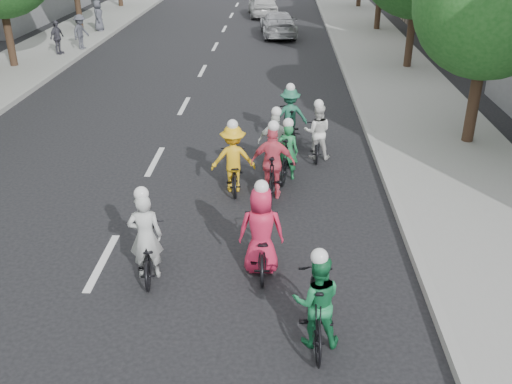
# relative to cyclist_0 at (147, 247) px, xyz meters

# --- Properties ---
(ground) EXTENTS (120.00, 120.00, 0.00)m
(ground) POSITION_rel_cyclist_0_xyz_m (-1.00, 0.33, -0.58)
(ground) COLOR black
(ground) RESTS_ON ground
(curb_left) EXTENTS (0.18, 80.00, 0.18)m
(curb_left) POSITION_rel_cyclist_0_xyz_m (-7.05, 10.33, -0.49)
(curb_left) COLOR #999993
(curb_left) RESTS_ON ground
(sidewalk_right) EXTENTS (4.00, 80.00, 0.15)m
(sidewalk_right) POSITION_rel_cyclist_0_xyz_m (7.00, 10.33, -0.51)
(sidewalk_right) COLOR gray
(sidewalk_right) RESTS_ON ground
(curb_right) EXTENTS (0.18, 80.00, 0.18)m
(curb_right) POSITION_rel_cyclist_0_xyz_m (5.05, 10.33, -0.49)
(curb_right) COLOR #999993
(curb_right) RESTS_ON ground
(tree_r_0) EXTENTS (4.00, 4.00, 5.97)m
(tree_r_0) POSITION_rel_cyclist_0_xyz_m (7.80, 6.93, 3.38)
(tree_r_0) COLOR black
(tree_r_0) RESTS_ON ground
(cyclist_0) EXTENTS (0.81, 1.72, 1.82)m
(cyclist_0) POSITION_rel_cyclist_0_xyz_m (0.00, 0.00, 0.00)
(cyclist_0) COLOR black
(cyclist_0) RESTS_ON ground
(cyclist_1) EXTENTS (0.77, 1.88, 1.70)m
(cyclist_1) POSITION_rel_cyclist_0_xyz_m (2.99, -1.70, 0.07)
(cyclist_1) COLOR black
(cyclist_1) RESTS_ON ground
(cyclist_2) EXTENTS (1.12, 1.75, 1.79)m
(cyclist_2) POSITION_rel_cyclist_0_xyz_m (1.28, 3.71, 0.08)
(cyclist_2) COLOR black
(cyclist_2) RESTS_ON ground
(cyclist_3) EXTENTS (1.05, 1.86, 1.90)m
(cyclist_3) POSITION_rel_cyclist_0_xyz_m (2.23, 3.37, 0.12)
(cyclist_3) COLOR black
(cyclist_3) RESTS_ON ground
(cyclist_4) EXTENTS (0.86, 1.83, 1.86)m
(cyclist_4) POSITION_rel_cyclist_0_xyz_m (2.07, 0.26, 0.06)
(cyclist_4) COLOR black
(cyclist_4) RESTS_ON ground
(cyclist_5) EXTENTS (0.80, 1.93, 1.60)m
(cyclist_5) POSITION_rel_cyclist_0_xyz_m (2.58, 4.49, 0.02)
(cyclist_5) COLOR black
(cyclist_5) RESTS_ON ground
(cyclist_6) EXTENTS (0.76, 1.65, 1.66)m
(cyclist_6) POSITION_rel_cyclist_0_xyz_m (3.39, 5.85, 0.00)
(cyclist_6) COLOR black
(cyclist_6) RESTS_ON ground
(cyclist_7) EXTENTS (1.13, 1.76, 1.76)m
(cyclist_7) POSITION_rel_cyclist_0_xyz_m (2.65, 7.05, 0.10)
(cyclist_7) COLOR black
(cyclist_7) RESTS_ON ground
(cyclist_8) EXTENTS (0.97, 1.76, 1.74)m
(cyclist_8) POSITION_rel_cyclist_0_xyz_m (2.28, 4.90, 0.01)
(cyclist_8) COLOR black
(cyclist_8) RESTS_ON ground
(follow_car_lead) EXTENTS (2.24, 4.67, 1.31)m
(follow_car_lead) POSITION_rel_cyclist_0_xyz_m (2.16, 23.29, 0.07)
(follow_car_lead) COLOR #B6B6BB
(follow_car_lead) RESTS_ON ground
(follow_car_trail) EXTENTS (2.26, 4.58, 1.50)m
(follow_car_trail) POSITION_rel_cyclist_0_xyz_m (1.11, 30.09, 0.17)
(follow_car_trail) COLOR silver
(follow_car_trail) RESTS_ON ground
(spectator_0) EXTENTS (0.89, 1.18, 1.62)m
(spectator_0) POSITION_rel_cyclist_0_xyz_m (-7.30, 18.81, 0.38)
(spectator_0) COLOR #474853
(spectator_0) RESTS_ON sidewalk_left
(spectator_1) EXTENTS (0.62, 0.96, 1.52)m
(spectator_1) POSITION_rel_cyclist_0_xyz_m (-8.05, 17.65, 0.33)
(spectator_1) COLOR #464551
(spectator_1) RESTS_ON sidewalk_left
(spectator_2) EXTENTS (0.60, 0.85, 1.65)m
(spectator_2) POSITION_rel_cyclist_0_xyz_m (-7.89, 23.65, 0.39)
(spectator_2) COLOR #4B4D58
(spectator_2) RESTS_ON sidewalk_left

